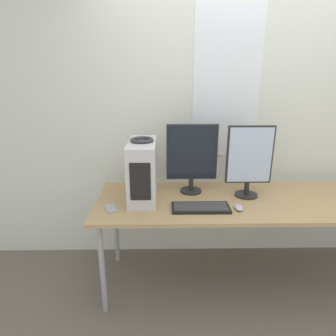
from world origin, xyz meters
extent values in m
plane|color=#665B51|center=(0.00, 0.00, 0.00)|extent=(14.00, 14.00, 0.00)
cube|color=silver|center=(0.00, 0.90, 1.35)|extent=(8.00, 0.06, 2.70)
cube|color=white|center=(-0.14, 0.87, 1.63)|extent=(0.58, 0.01, 1.26)
cube|color=tan|center=(0.00, 0.39, 0.76)|extent=(2.42, 0.77, 0.03)
cylinder|color=#99999E|center=(-1.13, 0.08, 0.37)|extent=(0.04, 0.04, 0.75)
cylinder|color=#99999E|center=(-1.13, 0.69, 0.37)|extent=(0.04, 0.04, 0.75)
cube|color=silver|center=(-0.85, 0.43, 1.00)|extent=(0.21, 0.50, 0.45)
cube|color=black|center=(-0.85, 0.18, 1.00)|extent=(0.14, 0.00, 0.27)
torus|color=#333338|center=(-0.85, 0.43, 1.24)|extent=(0.17, 0.17, 0.03)
cylinder|color=black|center=(-0.46, 0.55, 0.78)|extent=(0.18, 0.18, 0.02)
cylinder|color=black|center=(-0.46, 0.55, 0.85)|extent=(0.04, 0.04, 0.11)
cube|color=black|center=(-0.46, 0.55, 1.12)|extent=(0.41, 0.03, 0.45)
cube|color=black|center=(-0.46, 0.53, 1.12)|extent=(0.38, 0.00, 0.42)
cylinder|color=black|center=(-0.02, 0.45, 0.78)|extent=(0.18, 0.18, 0.02)
cylinder|color=black|center=(-0.02, 0.45, 0.85)|extent=(0.04, 0.04, 0.11)
cube|color=black|center=(-0.02, 0.45, 1.12)|extent=(0.36, 0.03, 0.45)
cube|color=silver|center=(-0.02, 0.44, 1.12)|extent=(0.33, 0.00, 0.43)
cube|color=black|center=(-0.42, 0.22, 0.79)|extent=(0.42, 0.18, 0.02)
cube|color=#383838|center=(-0.42, 0.22, 0.80)|extent=(0.39, 0.15, 0.00)
ellipsoid|color=#B2B2B7|center=(-0.14, 0.21, 0.79)|extent=(0.06, 0.11, 0.03)
cube|color=#99999E|center=(-1.07, 0.23, 0.78)|extent=(0.12, 0.15, 0.01)
camera|label=1|loc=(-0.68, -1.62, 1.68)|focal=30.00mm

